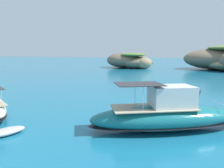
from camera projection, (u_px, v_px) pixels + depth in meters
The scene contains 3 objects.
islet_small at pixel (130, 61), 76.08m from camera, with size 19.33×17.24×4.84m.
motorboat_teal at pixel (164, 115), 16.01m from camera, with size 10.40×7.21×3.16m.
dinghy_tender at pixel (5, 132), 15.05m from camera, with size 2.01×2.84×0.58m.
Camera 1 is at (11.15, -3.37, 5.24)m, focal length 38.51 mm.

